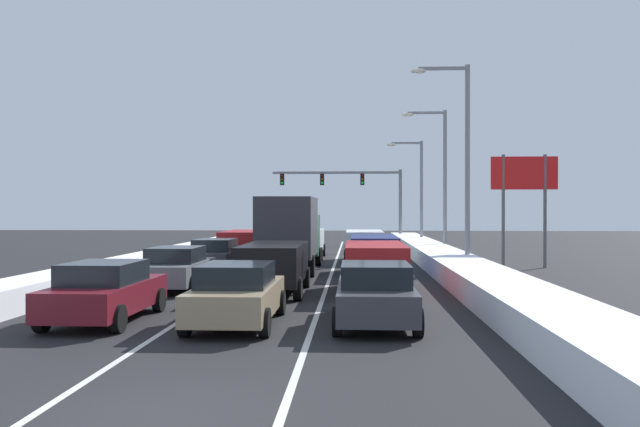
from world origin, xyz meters
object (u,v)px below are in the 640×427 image
(suv_black_center_lane_second, at_px, (274,263))
(traffic_light_gantry, at_px, (355,187))
(sedan_maroon_left_lane_nearest, at_px, (105,291))
(street_lamp_right_near, at_px, (460,150))
(suv_white_right_lane_fourth, at_px, (364,243))
(sedan_gray_left_lane_second, at_px, (177,268))
(sedan_tan_center_lane_nearest, at_px, (237,294))
(street_lamp_right_mid, at_px, (439,170))
(box_truck_center_lane_third, at_px, (290,230))
(sedan_charcoal_left_lane_third, at_px, (215,256))
(sedan_charcoal_right_lane_nearest, at_px, (375,294))
(suv_red_left_lane_fourth, at_px, (244,243))
(suv_navy_right_lane_third, at_px, (374,251))
(suv_red_right_lane_second, at_px, (375,263))
(roadside_sign_right, at_px, (524,185))
(suv_silver_center_lane_fourth, at_px, (305,241))
(street_lamp_right_far, at_px, (416,184))

(suv_black_center_lane_second, bearing_deg, traffic_light_gantry, 85.20)
(sedan_maroon_left_lane_nearest, xyz_separation_m, street_lamp_right_near, (11.03, 13.32, 4.72))
(suv_white_right_lane_fourth, bearing_deg, sedan_gray_left_lane_second, -118.36)
(sedan_maroon_left_lane_nearest, height_order, street_lamp_right_near, street_lamp_right_near)
(sedan_tan_center_lane_nearest, relative_size, street_lamp_right_mid, 0.52)
(box_truck_center_lane_third, xyz_separation_m, sedan_charcoal_left_lane_third, (-3.28, -0.74, -1.14))
(sedan_charcoal_right_lane_nearest, relative_size, suv_red_left_lane_fourth, 0.92)
(sedan_charcoal_left_lane_third, bearing_deg, suv_white_right_lane_fourth, 43.64)
(suv_navy_right_lane_third, distance_m, street_lamp_right_near, 6.05)
(suv_red_right_lane_second, height_order, street_lamp_right_mid, street_lamp_right_mid)
(sedan_maroon_left_lane_nearest, bearing_deg, suv_black_center_lane_second, 57.61)
(suv_black_center_lane_second, height_order, box_truck_center_lane_third, box_truck_center_lane_third)
(box_truck_center_lane_third, bearing_deg, sedan_charcoal_right_lane_nearest, -75.73)
(suv_black_center_lane_second, xyz_separation_m, sedan_gray_left_lane_second, (-3.54, 0.87, -0.25))
(suv_red_left_lane_fourth, bearing_deg, street_lamp_right_mid, 19.26)
(sedan_tan_center_lane_nearest, height_order, sedan_maroon_left_lane_nearest, same)
(suv_black_center_lane_second, bearing_deg, roadside_sign_right, 43.16)
(suv_red_left_lane_fourth, bearing_deg, box_truck_center_lane_third, -60.12)
(sedan_charcoal_right_lane_nearest, height_order, suv_silver_center_lane_fourth, suv_silver_center_lane_fourth)
(sedan_gray_left_lane_second, bearing_deg, box_truck_center_lane_third, 64.28)
(suv_white_right_lane_fourth, relative_size, suv_black_center_lane_second, 1.00)
(sedan_tan_center_lane_nearest, xyz_separation_m, sedan_maroon_left_lane_nearest, (-3.41, 0.31, 0.00))
(sedan_gray_left_lane_second, height_order, traffic_light_gantry, traffic_light_gantry)
(street_lamp_right_mid, bearing_deg, traffic_light_gantry, 107.06)
(sedan_tan_center_lane_nearest, bearing_deg, roadside_sign_right, 55.57)
(suv_red_right_lane_second, relative_size, box_truck_center_lane_third, 0.68)
(sedan_maroon_left_lane_nearest, relative_size, street_lamp_right_near, 0.48)
(box_truck_center_lane_third, bearing_deg, sedan_gray_left_lane_second, -115.72)
(sedan_maroon_left_lane_nearest, xyz_separation_m, roadside_sign_right, (14.53, 15.90, 3.25))
(suv_red_left_lane_fourth, bearing_deg, sedan_tan_center_lane_nearest, -80.72)
(sedan_gray_left_lane_second, bearing_deg, sedan_charcoal_right_lane_nearest, -44.35)
(suv_black_center_lane_second, distance_m, suv_red_left_lane_fourth, 13.47)
(suv_silver_center_lane_fourth, xyz_separation_m, street_lamp_right_mid, (7.84, 1.20, 4.15))
(sedan_tan_center_lane_nearest, distance_m, suv_red_left_lane_fourth, 19.27)
(suv_red_right_lane_second, bearing_deg, suv_navy_right_lane_third, 88.60)
(suv_silver_center_lane_fourth, distance_m, street_lamp_right_near, 11.90)
(roadside_sign_right, bearing_deg, sedan_charcoal_left_lane_third, -167.34)
(suv_navy_right_lane_third, bearing_deg, street_lamp_right_mid, 68.18)
(sedan_charcoal_right_lane_nearest, xyz_separation_m, street_lamp_right_far, (4.06, 31.86, 3.97))
(suv_red_right_lane_second, height_order, street_lamp_right_near, street_lamp_right_near)
(suv_red_right_lane_second, relative_size, roadside_sign_right, 0.89)
(sedan_gray_left_lane_second, distance_m, traffic_light_gantry, 33.02)
(roadside_sign_right, bearing_deg, sedan_gray_left_lane_second, -147.02)
(suv_white_right_lane_fourth, distance_m, street_lamp_right_far, 13.79)
(sedan_tan_center_lane_nearest, distance_m, sedan_charcoal_left_lane_third, 13.39)
(traffic_light_gantry, distance_m, street_lamp_right_far, 8.24)
(suv_silver_center_lane_fourth, relative_size, street_lamp_right_mid, 0.56)
(sedan_charcoal_right_lane_nearest, bearing_deg, roadside_sign_right, 64.19)
(suv_white_right_lane_fourth, relative_size, sedan_charcoal_left_lane_third, 1.09)
(suv_navy_right_lane_third, xyz_separation_m, sedan_maroon_left_lane_nearest, (-7.12, -12.12, -0.25))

